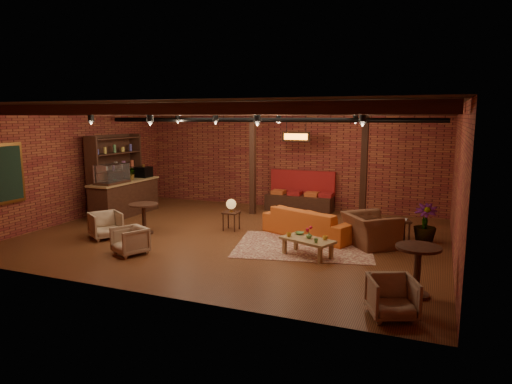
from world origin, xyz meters
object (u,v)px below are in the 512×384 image
at_px(side_table_book, 399,221).
at_px(plant_tall, 427,184).
at_px(round_table_right, 418,263).
at_px(armchair_b, 130,239).
at_px(armchair_right, 371,225).
at_px(armchair_far, 392,295).
at_px(side_table_lamp, 231,207).
at_px(sofa, 311,222).
at_px(round_table_left, 144,213).
at_px(coffee_table, 307,240).
at_px(armchair_a, 106,224).

bearing_deg(side_table_book, plant_tall, 17.76).
xyz_separation_m(side_table_book, round_table_right, (0.58, -3.30, 0.06)).
distance_m(armchair_b, round_table_right, 5.86).
xyz_separation_m(armchair_right, plant_tall, (1.14, 0.77, 0.89)).
bearing_deg(armchair_b, armchair_far, 14.47).
height_order(side_table_lamp, round_table_right, round_table_right).
xyz_separation_m(sofa, armchair_far, (2.35, -4.05, -0.01)).
distance_m(sofa, armchair_right, 1.55).
height_order(round_table_left, round_table_right, round_table_right).
relative_size(coffee_table, round_table_right, 1.46).
height_order(round_table_left, armchair_a, round_table_left).
height_order(armchair_a, plant_tall, plant_tall).
xyz_separation_m(armchair_a, armchair_right, (6.10, 1.71, 0.15)).
distance_m(coffee_table, armchair_right, 1.72).
bearing_deg(side_table_lamp, round_table_left, -149.10).
xyz_separation_m(coffee_table, round_table_right, (2.27, -1.44, 0.23)).
distance_m(coffee_table, side_table_book, 2.52).
distance_m(armchair_right, side_table_book, 0.81).
bearing_deg(armchair_right, side_table_lamp, 49.46).
relative_size(round_table_left, armchair_b, 1.18).
bearing_deg(armchair_right, armchair_far, 154.84).
bearing_deg(side_table_book, round_table_right, -80.07).
distance_m(side_table_lamp, armchair_far, 5.90).
relative_size(armchair_a, round_table_right, 0.83).
xyz_separation_m(round_table_left, armchair_right, (5.50, 0.98, -0.02)).
bearing_deg(round_table_left, plant_tall, 14.77).
height_order(coffee_table, armchair_a, armchair_a).
relative_size(round_table_left, plant_tall, 0.28).
height_order(round_table_left, armchair_right, armchair_right).
bearing_deg(sofa, armchair_far, 142.67).
xyz_separation_m(armchair_b, round_table_right, (5.86, -0.14, 0.24)).
distance_m(round_table_right, armchair_far, 1.06).
bearing_deg(armchair_right, coffee_table, 100.62).
bearing_deg(sofa, round_table_left, 40.74).
bearing_deg(armchair_b, round_table_right, 24.63).
height_order(sofa, armchair_far, sofa).
height_order(round_table_right, plant_tall, plant_tall).
bearing_deg(coffee_table, armchair_right, 48.65).
xyz_separation_m(sofa, plant_tall, (2.64, 0.44, 1.05)).
distance_m(sofa, side_table_book, 2.09).
bearing_deg(armchair_right, armchair_a, 67.63).
relative_size(armchair_right, plant_tall, 0.41).
height_order(armchair_a, armchair_b, armchair_a).
height_order(side_table_lamp, round_table_left, side_table_lamp).
height_order(armchair_a, armchair_far, armchair_a).
distance_m(round_table_right, plant_tall, 3.58).
xyz_separation_m(armchair_a, side_table_book, (6.66, 2.29, 0.15)).
distance_m(sofa, armchair_far, 4.68).
relative_size(armchair_a, plant_tall, 0.25).
bearing_deg(armchair_b, round_table_left, 142.07).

